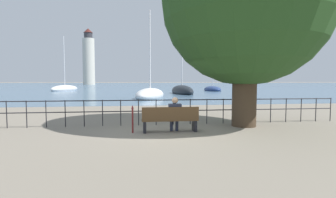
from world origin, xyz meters
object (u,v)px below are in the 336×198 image
(seated_person_left, at_px, (175,113))
(sailboat_3, at_px, (182,91))
(sailboat_2, at_px, (212,89))
(sailboat_0, at_px, (150,95))
(sailboat_4, at_px, (65,89))
(closed_umbrella, at_px, (133,118))
(shade_tree, at_px, (246,1))
(park_bench, at_px, (170,120))
(harbor_lighthouse, at_px, (89,59))

(seated_person_left, distance_m, sailboat_3, 28.25)
(sailboat_2, relative_size, sailboat_3, 1.46)
(sailboat_0, distance_m, sailboat_4, 28.41)
(sailboat_3, bearing_deg, seated_person_left, -105.34)
(seated_person_left, height_order, closed_umbrella, seated_person_left)
(shade_tree, xyz_separation_m, closed_umbrella, (-4.40, -0.84, -4.35))
(sailboat_2, bearing_deg, sailboat_4, 165.11)
(sailboat_4, bearing_deg, park_bench, -52.40)
(closed_umbrella, bearing_deg, sailboat_2, 69.00)
(sailboat_2, bearing_deg, harbor_lighthouse, 107.23)
(seated_person_left, relative_size, sailboat_3, 0.14)
(shade_tree, distance_m, closed_umbrella, 6.25)
(sailboat_2, bearing_deg, closed_umbrella, -115.19)
(closed_umbrella, height_order, sailboat_4, sailboat_4)
(seated_person_left, relative_size, sailboat_4, 0.11)
(park_bench, xyz_separation_m, seated_person_left, (0.18, 0.08, 0.24))
(harbor_lighthouse, bearing_deg, closed_umbrella, -80.19)
(shade_tree, bearing_deg, sailboat_3, 84.65)
(park_bench, relative_size, sailboat_0, 0.21)
(sailboat_2, height_order, harbor_lighthouse, harbor_lighthouse)
(park_bench, xyz_separation_m, sailboat_2, (13.24, 37.89, -0.10))
(closed_umbrella, xyz_separation_m, sailboat_0, (1.80, 18.78, -0.20))
(park_bench, relative_size, harbor_lighthouse, 0.07)
(sailboat_3, bearing_deg, sailboat_4, 138.18)
(park_bench, distance_m, sailboat_2, 40.14)
(closed_umbrella, xyz_separation_m, sailboat_4, (-12.94, 43.07, -0.19))
(sailboat_3, distance_m, harbor_lighthouse, 111.26)
(sailboat_0, xyz_separation_m, sailboat_2, (12.74, 19.10, -0.00))
(seated_person_left, distance_m, harbor_lighthouse, 136.88)
(sailboat_3, bearing_deg, sailboat_2, 48.70)
(shade_tree, distance_m, sailboat_4, 45.87)
(park_bench, xyz_separation_m, sailboat_3, (5.62, 27.80, -0.07))
(sailboat_4, bearing_deg, sailboat_2, 8.60)
(seated_person_left, relative_size, closed_umbrella, 1.27)
(sailboat_2, bearing_deg, park_bench, -113.44)
(seated_person_left, bearing_deg, sailboat_4, 108.54)
(sailboat_0, bearing_deg, shade_tree, -61.35)
(closed_umbrella, height_order, sailboat_0, sailboat_0)
(park_bench, bearing_deg, sailboat_4, 108.29)
(park_bench, height_order, sailboat_3, sailboat_3)
(park_bench, xyz_separation_m, sailboat_4, (-14.24, 43.08, -0.09))
(seated_person_left, height_order, sailboat_0, sailboat_0)
(park_bench, bearing_deg, shade_tree, 15.48)
(sailboat_0, bearing_deg, sailboat_3, 80.77)
(shade_tree, distance_m, sailboat_0, 18.69)
(park_bench, bearing_deg, sailboat_3, 78.58)
(sailboat_0, xyz_separation_m, sailboat_3, (5.12, 9.01, 0.03))
(shade_tree, height_order, sailboat_3, shade_tree)
(sailboat_2, bearing_deg, sailboat_0, -127.90)
(harbor_lighthouse, bearing_deg, sailboat_3, -74.18)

